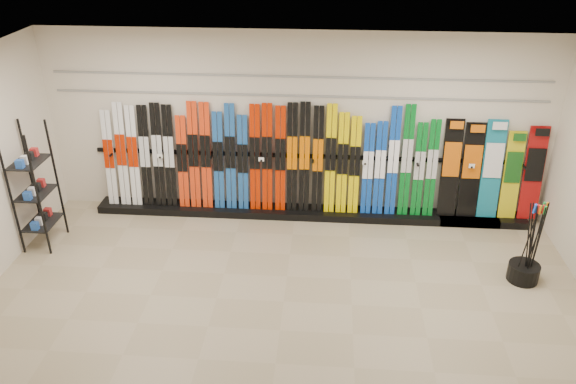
{
  "coord_description": "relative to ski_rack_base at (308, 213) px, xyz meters",
  "views": [
    {
      "loc": [
        0.5,
        -5.83,
        4.67
      ],
      "look_at": [
        -0.02,
        1.0,
        1.1
      ],
      "focal_mm": 35.0,
      "sensor_mm": 36.0,
      "label": 1
    }
  ],
  "objects": [
    {
      "name": "floor",
      "position": [
        -0.22,
        -2.28,
        -0.06
      ],
      "size": [
        8.0,
        8.0,
        0.0
      ],
      "primitive_type": "plane",
      "color": "gray",
      "rests_on": "ground"
    },
    {
      "name": "slatwall_rail_1",
      "position": [
        -0.22,
        0.2,
        2.24
      ],
      "size": [
        7.6,
        0.02,
        0.03
      ],
      "primitive_type": "cube",
      "color": "gray",
      "rests_on": "back_wall"
    },
    {
      "name": "slatwall_rail_0",
      "position": [
        -0.22,
        0.2,
        1.94
      ],
      "size": [
        7.6,
        0.02,
        0.03
      ],
      "primitive_type": "cube",
      "color": "gray",
      "rests_on": "back_wall"
    },
    {
      "name": "back_wall",
      "position": [
        -0.22,
        0.22,
        1.44
      ],
      "size": [
        8.0,
        0.0,
        8.0
      ],
      "primitive_type": "plane",
      "rotation": [
        1.57,
        0.0,
        0.0
      ],
      "color": "beige",
      "rests_on": "floor"
    },
    {
      "name": "accessory_rack",
      "position": [
        -3.97,
        -1.12,
        0.88
      ],
      "size": [
        0.4,
        0.6,
        1.89
      ],
      "primitive_type": "cube",
      "color": "black",
      "rests_on": "floor"
    },
    {
      "name": "ski_rack_base",
      "position": [
        0.0,
        0.0,
        0.0
      ],
      "size": [
        8.0,
        0.4,
        0.12
      ],
      "primitive_type": "cube",
      "color": "black",
      "rests_on": "floor"
    },
    {
      "name": "skis",
      "position": [
        -0.69,
        0.05,
        0.9
      ],
      "size": [
        5.38,
        0.24,
        1.81
      ],
      "color": "white",
      "rests_on": "ski_rack_base"
    },
    {
      "name": "snowboards",
      "position": [
        2.85,
        0.08,
        0.82
      ],
      "size": [
        1.58,
        0.24,
        1.59
      ],
      "color": "black",
      "rests_on": "ski_rack_base"
    },
    {
      "name": "ski_poles",
      "position": [
        3.05,
        -1.57,
        0.55
      ],
      "size": [
        0.29,
        0.19,
        1.18
      ],
      "color": "black",
      "rests_on": "pole_bin"
    },
    {
      "name": "pole_bin",
      "position": [
        3.03,
        -1.55,
        0.07
      ],
      "size": [
        0.42,
        0.42,
        0.25
      ],
      "primitive_type": "cylinder",
      "color": "black",
      "rests_on": "floor"
    },
    {
      "name": "ceiling",
      "position": [
        -0.22,
        -2.28,
        2.94
      ],
      "size": [
        8.0,
        8.0,
        0.0
      ],
      "primitive_type": "plane",
      "rotation": [
        3.14,
        0.0,
        0.0
      ],
      "color": "silver",
      "rests_on": "back_wall"
    }
  ]
}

